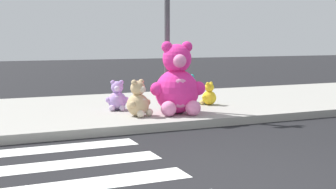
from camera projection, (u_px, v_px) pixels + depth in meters
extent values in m
plane|color=black|center=(245.00, 185.00, 4.97)|extent=(60.00, 60.00, 0.00)
cube|color=#9E9B93|center=(108.00, 110.00, 9.70)|extent=(28.00, 4.40, 0.15)
cube|color=white|center=(34.00, 168.00, 5.64)|extent=(3.20, 0.45, 0.00)
cube|color=white|center=(25.00, 151.00, 6.46)|extent=(3.20, 0.45, 0.00)
cylinder|color=#4C4C51|center=(167.00, 29.00, 9.16)|extent=(0.11, 0.11, 3.20)
sphere|color=#F22D93|center=(177.00, 91.00, 8.79)|extent=(0.83, 0.83, 0.83)
ellipsoid|color=pink|center=(180.00, 93.00, 8.50)|extent=(0.49, 0.28, 0.54)
sphere|color=#F22D93|center=(177.00, 59.00, 8.72)|extent=(0.55, 0.55, 0.55)
sphere|color=pink|center=(180.00, 61.00, 8.49)|extent=(0.25, 0.25, 0.25)
sphere|color=#F22D93|center=(187.00, 47.00, 8.73)|extent=(0.21, 0.21, 0.21)
sphere|color=#F22D93|center=(199.00, 88.00, 8.76)|extent=(0.26, 0.26, 0.26)
sphere|color=pink|center=(193.00, 108.00, 8.52)|extent=(0.29, 0.29, 0.29)
sphere|color=#F22D93|center=(167.00, 47.00, 8.65)|extent=(0.21, 0.21, 0.21)
sphere|color=#F22D93|center=(157.00, 89.00, 8.61)|extent=(0.26, 0.26, 0.26)
sphere|color=pink|center=(169.00, 109.00, 8.44)|extent=(0.29, 0.29, 0.29)
sphere|color=teal|center=(190.00, 94.00, 10.21)|extent=(0.39, 0.39, 0.39)
ellipsoid|color=#7BBFBC|center=(185.00, 94.00, 10.29)|extent=(0.23, 0.18, 0.25)
sphere|color=teal|center=(190.00, 81.00, 10.17)|extent=(0.25, 0.25, 0.25)
sphere|color=#7BBFBC|center=(186.00, 82.00, 10.24)|extent=(0.12, 0.12, 0.12)
sphere|color=teal|center=(188.00, 77.00, 10.09)|extent=(0.10, 0.10, 0.10)
sphere|color=teal|center=(183.00, 94.00, 10.08)|extent=(0.12, 0.12, 0.12)
sphere|color=#7BBFBC|center=(181.00, 100.00, 10.23)|extent=(0.13, 0.13, 0.13)
sphere|color=teal|center=(192.00, 76.00, 10.23)|extent=(0.10, 0.10, 0.10)
sphere|color=teal|center=(192.00, 92.00, 10.38)|extent=(0.12, 0.12, 0.12)
sphere|color=#7BBFBC|center=(186.00, 99.00, 10.40)|extent=(0.13, 0.13, 0.13)
sphere|color=yellow|center=(209.00, 98.00, 9.94)|extent=(0.30, 0.30, 0.30)
ellipsoid|color=#F0DB80|center=(205.00, 97.00, 10.00)|extent=(0.18, 0.14, 0.20)
sphere|color=yellow|center=(209.00, 87.00, 9.91)|extent=(0.20, 0.20, 0.20)
sphere|color=#F0DB80|center=(206.00, 88.00, 9.96)|extent=(0.09, 0.09, 0.09)
sphere|color=yellow|center=(208.00, 84.00, 9.85)|extent=(0.08, 0.08, 0.08)
sphere|color=yellow|center=(204.00, 97.00, 9.84)|extent=(0.09, 0.09, 0.09)
sphere|color=#F0DB80|center=(202.00, 102.00, 9.96)|extent=(0.10, 0.10, 0.10)
sphere|color=yellow|center=(211.00, 83.00, 9.96)|extent=(0.08, 0.08, 0.08)
sphere|color=yellow|center=(211.00, 96.00, 10.07)|extent=(0.09, 0.09, 0.09)
sphere|color=#F0DB80|center=(206.00, 101.00, 10.09)|extent=(0.10, 0.10, 0.10)
sphere|color=#B28CD8|center=(117.00, 101.00, 9.21)|extent=(0.37, 0.37, 0.37)
ellipsoid|color=silver|center=(117.00, 102.00, 9.08)|extent=(0.22, 0.14, 0.24)
sphere|color=#B28CD8|center=(117.00, 87.00, 9.18)|extent=(0.24, 0.24, 0.24)
sphere|color=silver|center=(117.00, 88.00, 9.08)|extent=(0.11, 0.11, 0.11)
sphere|color=#B28CD8|center=(121.00, 82.00, 9.17)|extent=(0.09, 0.09, 0.09)
sphere|color=#B28CD8|center=(126.00, 100.00, 9.18)|extent=(0.11, 0.11, 0.11)
sphere|color=silver|center=(122.00, 108.00, 9.08)|extent=(0.13, 0.13, 0.13)
sphere|color=#B28CD8|center=(113.00, 82.00, 9.16)|extent=(0.09, 0.09, 0.09)
sphere|color=#B28CD8|center=(108.00, 100.00, 9.15)|extent=(0.11, 0.11, 0.11)
sphere|color=silver|center=(112.00, 108.00, 9.07)|extent=(0.13, 0.13, 0.13)
sphere|color=tan|center=(138.00, 105.00, 8.49)|extent=(0.41, 0.41, 0.41)
ellipsoid|color=beige|center=(144.00, 106.00, 8.40)|extent=(0.24, 0.18, 0.27)
sphere|color=tan|center=(138.00, 88.00, 8.46)|extent=(0.27, 0.27, 0.27)
sphere|color=beige|center=(142.00, 89.00, 8.38)|extent=(0.12, 0.12, 0.12)
sphere|color=tan|center=(141.00, 82.00, 8.52)|extent=(0.10, 0.10, 0.10)
sphere|color=tan|center=(147.00, 102.00, 8.61)|extent=(0.13, 0.13, 0.13)
sphere|color=beige|center=(149.00, 112.00, 8.49)|extent=(0.14, 0.14, 0.14)
sphere|color=tan|center=(134.00, 83.00, 8.37)|extent=(0.10, 0.10, 0.10)
sphere|color=tan|center=(132.00, 105.00, 8.31)|extent=(0.13, 0.13, 0.13)
sphere|color=beige|center=(141.00, 114.00, 8.31)|extent=(0.14, 0.14, 0.14)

